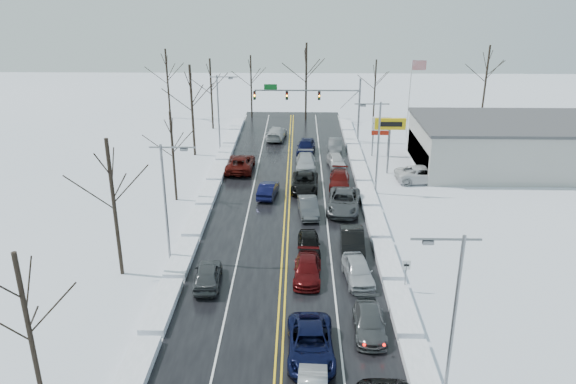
{
  "coord_description": "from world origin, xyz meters",
  "views": [
    {
      "loc": [
        1.02,
        -40.88,
        20.0
      ],
      "look_at": [
        0.13,
        3.81,
        2.5
      ],
      "focal_mm": 35.0,
      "sensor_mm": 36.0,
      "label": 1
    }
  ],
  "objects_px": {
    "tires_plus_sign": "(390,128)",
    "dealership_building": "(511,145)",
    "traffic_signal_mast": "(319,99)",
    "oncoming_car_0": "(268,196)",
    "flagpole": "(411,92)"
  },
  "relations": [
    {
      "from": "flagpole",
      "to": "dealership_building",
      "type": "xyz_separation_m",
      "value": [
        8.8,
        -12.0,
        -3.27
      ]
    },
    {
      "from": "oncoming_car_0",
      "to": "flagpole",
      "type": "bearing_deg",
      "value": -121.27
    },
    {
      "from": "dealership_building",
      "to": "oncoming_car_0",
      "type": "xyz_separation_m",
      "value": [
        -25.85,
        -9.0,
        -2.66
      ]
    },
    {
      "from": "flagpole",
      "to": "oncoming_car_0",
      "type": "xyz_separation_m",
      "value": [
        -17.05,
        -21.0,
        -5.93
      ]
    },
    {
      "from": "flagpole",
      "to": "oncoming_car_0",
      "type": "bearing_deg",
      "value": -129.07
    },
    {
      "from": "tires_plus_sign",
      "to": "traffic_signal_mast",
      "type": "bearing_deg",
      "value": 120.46
    },
    {
      "from": "traffic_signal_mast",
      "to": "tires_plus_sign",
      "type": "xyz_separation_m",
      "value": [
        7.05,
        -12.0,
        -0.49
      ]
    },
    {
      "from": "tires_plus_sign",
      "to": "dealership_building",
      "type": "xyz_separation_m",
      "value": [
        13.48,
        2.01,
        -2.34
      ]
    },
    {
      "from": "traffic_signal_mast",
      "to": "oncoming_car_0",
      "type": "relative_size",
      "value": 3.1
    },
    {
      "from": "flagpole",
      "to": "dealership_building",
      "type": "relative_size",
      "value": 0.49
    },
    {
      "from": "tires_plus_sign",
      "to": "dealership_building",
      "type": "relative_size",
      "value": 0.29
    },
    {
      "from": "tires_plus_sign",
      "to": "oncoming_car_0",
      "type": "height_order",
      "value": "tires_plus_sign"
    },
    {
      "from": "flagpole",
      "to": "oncoming_car_0",
      "type": "distance_m",
      "value": 27.69
    },
    {
      "from": "traffic_signal_mast",
      "to": "oncoming_car_0",
      "type": "distance_m",
      "value": 20.47
    },
    {
      "from": "tires_plus_sign",
      "to": "oncoming_car_0",
      "type": "distance_m",
      "value": 15.06
    }
  ]
}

